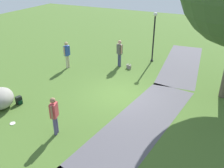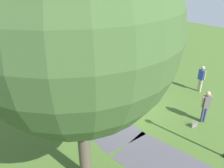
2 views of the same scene
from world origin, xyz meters
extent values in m
plane|color=#446428|center=(0.00, 0.00, 0.00)|extent=(48.00, 48.00, 0.00)
cube|color=#4F4C53|center=(1.93, 1.74, 0.00)|extent=(8.23, 3.34, 0.01)
cube|color=#4F4C53|center=(9.74, 0.08, 0.00)|extent=(8.33, 4.49, 0.01)
cylinder|color=#4F4538|center=(-2.20, 4.82, 1.81)|extent=(0.43, 0.43, 3.61)
sphere|color=#3B562B|center=(-2.20, 4.82, 5.64)|extent=(5.79, 5.79, 5.79)
ellipsoid|color=gray|center=(3.64, -4.80, 0.47)|extent=(1.93, 1.90, 0.94)
cylinder|color=#3C4262|center=(-3.57, -1.74, 0.44)|extent=(0.13, 0.13, 0.88)
cylinder|color=#3C4262|center=(-3.65, -1.88, 0.44)|extent=(0.13, 0.13, 0.88)
cube|color=#53504B|center=(-3.61, -1.81, 1.21)|extent=(0.39, 0.43, 0.66)
cylinder|color=tan|center=(-3.50, -1.62, 1.24)|extent=(0.08, 0.08, 0.59)
cylinder|color=tan|center=(-3.73, -2.00, 1.24)|extent=(0.08, 0.08, 0.59)
sphere|color=tan|center=(-3.61, -1.81, 1.69)|extent=(0.24, 0.24, 0.24)
cylinder|color=#C3B997|center=(-1.97, -4.79, 0.43)|extent=(0.13, 0.13, 0.86)
cylinder|color=#C3B997|center=(-1.81, -4.81, 0.43)|extent=(0.13, 0.13, 0.86)
cube|color=#2B4AA4|center=(-1.89, -4.80, 1.18)|extent=(0.39, 0.29, 0.65)
cylinder|color=tan|center=(-2.11, -4.77, 1.22)|extent=(0.08, 0.08, 0.57)
cylinder|color=tan|center=(-1.67, -4.83, 1.22)|extent=(0.08, 0.08, 0.57)
sphere|color=tan|center=(-1.89, -4.80, 1.65)|extent=(0.23, 0.23, 0.23)
cylinder|color=#4E4773|center=(4.09, -1.15, 0.41)|extent=(0.13, 0.13, 0.82)
cylinder|color=#4E4773|center=(4.24, -1.10, 0.41)|extent=(0.13, 0.13, 0.82)
cube|color=#BD3F43|center=(4.16, -1.13, 1.12)|extent=(0.41, 0.33, 0.61)
cylinder|color=#916549|center=(3.95, -1.19, 1.16)|extent=(0.08, 0.08, 0.54)
cylinder|color=#916549|center=(4.37, -1.06, 1.16)|extent=(0.08, 0.08, 0.54)
sphere|color=#916549|center=(4.16, -1.13, 1.57)|extent=(0.22, 0.22, 0.22)
cube|color=gray|center=(-3.51, -1.08, 0.12)|extent=(0.22, 0.34, 0.24)
torus|color=gray|center=(-3.51, -1.08, 0.30)|extent=(0.35, 0.35, 0.02)
cube|color=black|center=(3.06, -4.27, 0.20)|extent=(0.33, 0.28, 0.40)
cube|color=black|center=(3.10, -4.14, 0.12)|extent=(0.20, 0.12, 0.18)
cylinder|color=white|center=(4.47, -3.28, 0.01)|extent=(0.24, 0.24, 0.02)
camera|label=1|loc=(10.54, 4.54, 6.37)|focal=39.49mm
camera|label=2|loc=(-7.29, 8.42, 7.22)|focal=36.54mm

